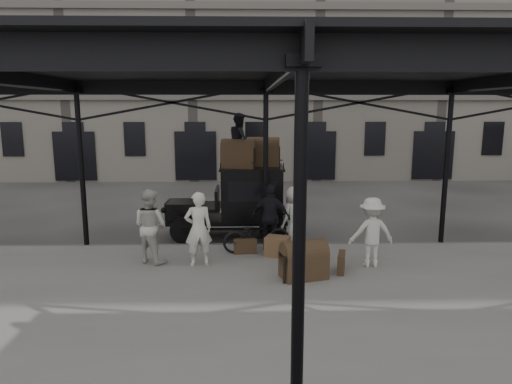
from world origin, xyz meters
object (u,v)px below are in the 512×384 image
at_px(steamer_trunk_platform, 304,262).
at_px(steamer_trunk_roof_near, 238,156).
at_px(porter_left, 198,229).
at_px(taxi, 241,198).
at_px(bicycle, 257,234).
at_px(porter_official, 271,217).

bearing_deg(steamer_trunk_platform, steamer_trunk_roof_near, 96.29).
height_order(porter_left, steamer_trunk_roof_near, steamer_trunk_roof_near).
distance_m(taxi, steamer_trunk_platform, 4.20).
bearing_deg(bicycle, steamer_trunk_platform, -164.36).
height_order(porter_left, porter_official, porter_left).
relative_size(taxi, bicycle, 2.02).
bearing_deg(porter_left, bicycle, -159.62).
distance_m(steamer_trunk_roof_near, steamer_trunk_platform, 4.43).
relative_size(steamer_trunk_roof_near, steamer_trunk_platform, 0.97).
relative_size(porter_official, bicycle, 0.99).
distance_m(porter_official, bicycle, 0.60).
distance_m(taxi, bicycle, 2.10).
bearing_deg(steamer_trunk_platform, taxi, 93.94).
bearing_deg(steamer_trunk_platform, porter_left, 143.06).
xyz_separation_m(bicycle, steamer_trunk_platform, (1.01, -1.91, -0.11)).
xyz_separation_m(bicycle, steamer_trunk_roof_near, (-0.50, 1.73, 1.91)).
height_order(porter_left, steamer_trunk_platform, porter_left).
bearing_deg(bicycle, porter_official, -76.64).
xyz_separation_m(taxi, porter_left, (-1.01, -2.97, -0.15)).
relative_size(porter_left, steamer_trunk_platform, 1.82).
height_order(porter_official, steamer_trunk_platform, porter_official).
bearing_deg(steamer_trunk_roof_near, bicycle, -65.43).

